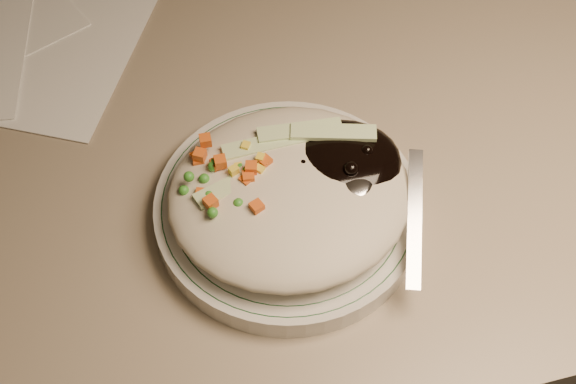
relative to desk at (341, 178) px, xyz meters
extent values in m
cube|color=gray|center=(0.00, 0.00, 0.18)|extent=(1.40, 0.70, 0.04)
cylinder|color=silver|center=(-0.11, -0.17, 0.21)|extent=(0.22, 0.22, 0.02)
torus|color=#144723|center=(-0.11, -0.17, 0.22)|extent=(0.21, 0.21, 0.00)
torus|color=#144723|center=(-0.11, -0.17, 0.22)|extent=(0.19, 0.19, 0.00)
ellipsoid|color=#BEB39A|center=(-0.11, -0.17, 0.24)|extent=(0.19, 0.18, 0.04)
ellipsoid|color=black|center=(-0.06, -0.16, 0.25)|extent=(0.10, 0.09, 0.03)
ellipsoid|color=orange|center=(-0.15, -0.15, 0.24)|extent=(0.08, 0.08, 0.02)
sphere|color=black|center=(-0.09, -0.16, 0.25)|extent=(0.01, 0.01, 0.01)
sphere|color=black|center=(-0.06, -0.15, 0.25)|extent=(0.01, 0.01, 0.01)
sphere|color=black|center=(-0.04, -0.16, 0.26)|extent=(0.01, 0.01, 0.01)
sphere|color=black|center=(-0.05, -0.14, 0.25)|extent=(0.01, 0.01, 0.01)
sphere|color=black|center=(-0.06, -0.17, 0.26)|extent=(0.01, 0.01, 0.01)
sphere|color=black|center=(-0.06, -0.16, 0.25)|extent=(0.01, 0.01, 0.01)
sphere|color=black|center=(-0.05, -0.14, 0.25)|extent=(0.01, 0.01, 0.01)
cube|color=#CC5116|center=(-0.15, -0.14, 0.26)|extent=(0.01, 0.01, 0.01)
cube|color=#CC5116|center=(-0.14, -0.16, 0.25)|extent=(0.01, 0.01, 0.01)
cube|color=#CC5116|center=(-0.17, -0.13, 0.26)|extent=(0.01, 0.01, 0.01)
cube|color=#CC5116|center=(-0.13, -0.15, 0.26)|extent=(0.01, 0.01, 0.01)
cube|color=#CC5116|center=(-0.14, -0.16, 0.26)|extent=(0.01, 0.01, 0.01)
cube|color=#CC5116|center=(-0.17, -0.12, 0.25)|extent=(0.01, 0.01, 0.01)
cube|color=#CC5116|center=(-0.16, -0.14, 0.26)|extent=(0.01, 0.01, 0.01)
cube|color=#CC5116|center=(-0.14, -0.16, 0.26)|extent=(0.01, 0.01, 0.01)
cube|color=#CC5116|center=(-0.12, -0.15, 0.26)|extent=(0.01, 0.01, 0.01)
cube|color=#CC5116|center=(-0.16, -0.12, 0.26)|extent=(0.01, 0.01, 0.01)
cube|color=#CC5116|center=(-0.17, -0.18, 0.26)|extent=(0.01, 0.01, 0.01)
cube|color=#CC5116|center=(-0.14, -0.19, 0.26)|extent=(0.01, 0.01, 0.01)
cube|color=#CC5116|center=(-0.17, -0.16, 0.25)|extent=(0.01, 0.01, 0.01)
cube|color=#CC5116|center=(-0.17, -0.13, 0.25)|extent=(0.01, 0.01, 0.01)
sphere|color=#388C28|center=(-0.14, -0.15, 0.25)|extent=(0.01, 0.01, 0.01)
sphere|color=#388C28|center=(-0.17, -0.19, 0.26)|extent=(0.01, 0.01, 0.01)
sphere|color=#388C28|center=(-0.17, -0.15, 0.26)|extent=(0.01, 0.01, 0.01)
sphere|color=#388C28|center=(-0.18, -0.15, 0.26)|extent=(0.01, 0.01, 0.01)
sphere|color=#388C28|center=(-0.14, -0.15, 0.25)|extent=(0.01, 0.01, 0.01)
sphere|color=#388C28|center=(-0.13, -0.18, 0.25)|extent=(0.01, 0.01, 0.01)
sphere|color=#388C28|center=(-0.15, -0.15, 0.25)|extent=(0.01, 0.01, 0.01)
sphere|color=#388C28|center=(-0.16, -0.17, 0.25)|extent=(0.01, 0.01, 0.01)
sphere|color=#388C28|center=(-0.19, -0.15, 0.25)|extent=(0.01, 0.01, 0.01)
sphere|color=#388C28|center=(-0.16, -0.14, 0.26)|extent=(0.01, 0.01, 0.01)
sphere|color=#388C28|center=(-0.16, -0.14, 0.26)|extent=(0.01, 0.01, 0.01)
sphere|color=#388C28|center=(-0.17, -0.17, 0.25)|extent=(0.01, 0.01, 0.01)
sphere|color=#388C28|center=(-0.15, -0.18, 0.26)|extent=(0.01, 0.01, 0.01)
sphere|color=#388C28|center=(-0.12, -0.13, 0.25)|extent=(0.01, 0.01, 0.01)
cube|color=yellow|center=(-0.14, -0.15, 0.25)|extent=(0.01, 0.01, 0.01)
cube|color=yellow|center=(-0.13, -0.15, 0.26)|extent=(0.01, 0.01, 0.01)
cube|color=yellow|center=(-0.15, -0.14, 0.25)|extent=(0.01, 0.01, 0.01)
cube|color=yellow|center=(-0.15, -0.15, 0.26)|extent=(0.01, 0.01, 0.01)
cube|color=yellow|center=(-0.15, -0.16, 0.25)|extent=(0.01, 0.01, 0.01)
cube|color=yellow|center=(-0.12, -0.15, 0.26)|extent=(0.01, 0.01, 0.01)
cube|color=yellow|center=(-0.13, -0.13, 0.26)|extent=(0.01, 0.01, 0.01)
cube|color=yellow|center=(-0.14, -0.16, 0.25)|extent=(0.01, 0.01, 0.01)
cube|color=#B2D18C|center=(-0.12, -0.13, 0.26)|extent=(0.07, 0.02, 0.00)
cube|color=#B2D18C|center=(-0.09, -0.13, 0.26)|extent=(0.07, 0.02, 0.00)
cube|color=#B2D18C|center=(-0.15, -0.16, 0.26)|extent=(0.07, 0.04, 0.00)
cube|color=#B2D18C|center=(-0.06, -0.14, 0.26)|extent=(0.07, 0.03, 0.00)
cube|color=#B2D18C|center=(-0.10, -0.18, 0.25)|extent=(0.07, 0.05, 0.00)
ellipsoid|color=silver|center=(-0.06, -0.18, 0.25)|extent=(0.05, 0.06, 0.01)
cube|color=silver|center=(-0.02, -0.22, 0.24)|extent=(0.05, 0.11, 0.03)
camera|label=1|loc=(-0.20, -0.52, 0.75)|focal=50.00mm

